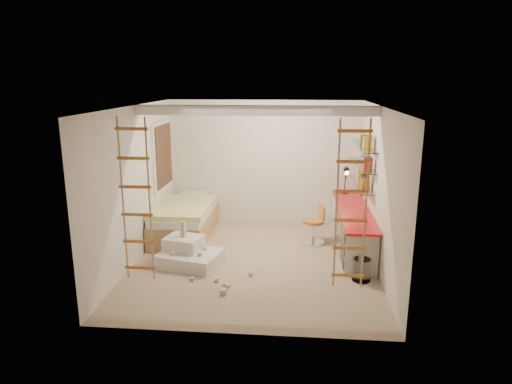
# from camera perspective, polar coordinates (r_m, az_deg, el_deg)

# --- Properties ---
(floor) EXTENTS (4.50, 4.50, 0.00)m
(floor) POSITION_cam_1_polar(r_m,az_deg,el_deg) (7.83, -0.20, -8.73)
(floor) COLOR tan
(floor) RESTS_ON ground
(ceiling_beam) EXTENTS (4.00, 0.18, 0.16)m
(ceiling_beam) POSITION_cam_1_polar(r_m,az_deg,el_deg) (7.53, 0.00, 10.16)
(ceiling_beam) COLOR white
(ceiling_beam) RESTS_ON ceiling
(window_frame) EXTENTS (0.06, 1.15, 1.35)m
(window_frame) POSITION_cam_1_polar(r_m,az_deg,el_deg) (9.20, -11.68, 4.50)
(window_frame) COLOR white
(window_frame) RESTS_ON wall_left
(window_blind) EXTENTS (0.02, 1.00, 1.20)m
(window_blind) POSITION_cam_1_polar(r_m,az_deg,el_deg) (9.19, -11.44, 4.50)
(window_blind) COLOR #4C2D1E
(window_blind) RESTS_ON window_frame
(rope_ladder_left) EXTENTS (0.41, 0.04, 2.13)m
(rope_ladder_left) POSITION_cam_1_polar(r_m,az_deg,el_deg) (5.99, -14.75, -1.08)
(rope_ladder_left) COLOR #C27321
(rope_ladder_left) RESTS_ON ceiling
(rope_ladder_right) EXTENTS (0.41, 0.04, 2.13)m
(rope_ladder_right) POSITION_cam_1_polar(r_m,az_deg,el_deg) (5.69, 11.81, -1.73)
(rope_ladder_right) COLOR orange
(rope_ladder_right) RESTS_ON ceiling
(waste_bin) EXTENTS (0.28, 0.28, 0.35)m
(waste_bin) POSITION_cam_1_polar(r_m,az_deg,el_deg) (7.27, 13.07, -9.45)
(waste_bin) COLOR white
(waste_bin) RESTS_ON floor
(desk) EXTENTS (0.56, 2.80, 0.75)m
(desk) POSITION_cam_1_polar(r_m,az_deg,el_deg) (8.53, 11.94, -4.20)
(desk) COLOR red
(desk) RESTS_ON floor
(shelves) EXTENTS (0.25, 1.80, 0.71)m
(shelves) POSITION_cam_1_polar(r_m,az_deg,el_deg) (8.54, 13.12, 3.36)
(shelves) COLOR white
(shelves) RESTS_ON wall_right
(bed) EXTENTS (1.02, 2.00, 0.69)m
(bed) POSITION_cam_1_polar(r_m,az_deg,el_deg) (9.09, -8.82, -3.40)
(bed) COLOR #AD7F51
(bed) RESTS_ON floor
(task_lamp) EXTENTS (0.14, 0.36, 0.57)m
(task_lamp) POSITION_cam_1_polar(r_m,az_deg,el_deg) (9.26, 11.20, 1.98)
(task_lamp) COLOR black
(task_lamp) RESTS_ON desk
(swivel_chair) EXTENTS (0.53, 0.53, 0.75)m
(swivel_chair) POSITION_cam_1_polar(r_m,az_deg,el_deg) (8.64, 7.31, -4.68)
(swivel_chair) COLOR #B46722
(swivel_chair) RESTS_ON floor
(play_platform) EXTENTS (1.13, 0.97, 0.43)m
(play_platform) POSITION_cam_1_polar(r_m,az_deg,el_deg) (7.80, -8.47, -7.66)
(play_platform) COLOR silver
(play_platform) RESTS_ON floor
(toy_blocks) EXTENTS (1.36, 1.27, 0.70)m
(toy_blocks) POSITION_cam_1_polar(r_m,az_deg,el_deg) (7.36, -6.50, -8.37)
(toy_blocks) COLOR #CCB284
(toy_blocks) RESTS_ON floor
(books) EXTENTS (0.14, 0.70, 0.92)m
(books) POSITION_cam_1_polar(r_m,az_deg,el_deg) (8.52, 13.17, 4.12)
(books) COLOR orange
(books) RESTS_ON shelves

